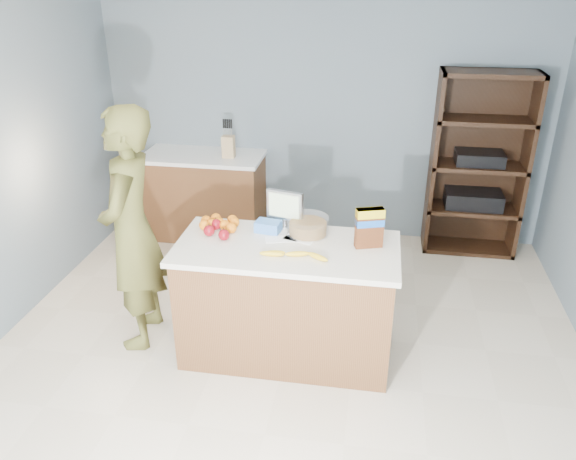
% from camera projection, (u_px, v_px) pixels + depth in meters
% --- Properties ---
extents(floor, '(4.50, 5.00, 0.02)m').
position_uv_depth(floor, '(280.00, 377.00, 4.02)').
color(floor, beige).
rests_on(floor, ground).
extents(walls, '(4.52, 5.02, 2.51)m').
position_uv_depth(walls, '(278.00, 155.00, 3.31)').
color(walls, slate).
rests_on(walls, ground).
extents(counter_peninsula, '(1.56, 0.76, 0.90)m').
position_uv_depth(counter_peninsula, '(287.00, 305.00, 4.10)').
color(counter_peninsula, brown).
rests_on(counter_peninsula, ground).
extents(back_cabinet, '(1.24, 0.62, 0.90)m').
position_uv_depth(back_cabinet, '(205.00, 195.00, 5.96)').
color(back_cabinet, brown).
rests_on(back_cabinet, ground).
extents(shelving_unit, '(0.90, 0.40, 1.80)m').
position_uv_depth(shelving_unit, '(477.00, 168.00, 5.51)').
color(shelving_unit, black).
rests_on(shelving_unit, ground).
extents(person, '(0.53, 0.72, 1.84)m').
position_uv_depth(person, '(132.00, 231.00, 4.08)').
color(person, brown).
rests_on(person, ground).
extents(knife_block, '(0.12, 0.10, 0.31)m').
position_uv_depth(knife_block, '(228.00, 146.00, 5.64)').
color(knife_block, tan).
rests_on(knife_block, back_cabinet).
extents(envelopes, '(0.37, 0.19, 0.00)m').
position_uv_depth(envelopes, '(290.00, 239.00, 3.99)').
color(envelopes, white).
rests_on(envelopes, counter_peninsula).
extents(bananas, '(0.48, 0.12, 0.04)m').
position_uv_depth(bananas, '(290.00, 254.00, 3.75)').
color(bananas, yellow).
rests_on(bananas, counter_peninsula).
extents(apples, '(0.20, 0.24, 0.08)m').
position_uv_depth(apples, '(216.00, 230.00, 4.04)').
color(apples, maroon).
rests_on(apples, counter_peninsula).
extents(oranges, '(0.30, 0.22, 0.08)m').
position_uv_depth(oranges, '(220.00, 223.00, 4.15)').
color(oranges, orange).
rests_on(oranges, counter_peninsula).
extents(blue_carton, '(0.20, 0.15, 0.08)m').
position_uv_depth(blue_carton, '(268.00, 226.00, 4.09)').
color(blue_carton, blue).
rests_on(blue_carton, counter_peninsula).
extents(salad_bowl, '(0.30, 0.30, 0.13)m').
position_uv_depth(salad_bowl, '(308.00, 226.00, 4.05)').
color(salad_bowl, '#267219').
rests_on(salad_bowl, counter_peninsula).
extents(tv, '(0.28, 0.12, 0.28)m').
position_uv_depth(tv, '(285.00, 207.00, 4.12)').
color(tv, silver).
rests_on(tv, counter_peninsula).
extents(cereal_box, '(0.20, 0.13, 0.28)m').
position_uv_depth(cereal_box, '(370.00, 225.00, 3.82)').
color(cereal_box, '#592B14').
rests_on(cereal_box, counter_peninsula).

